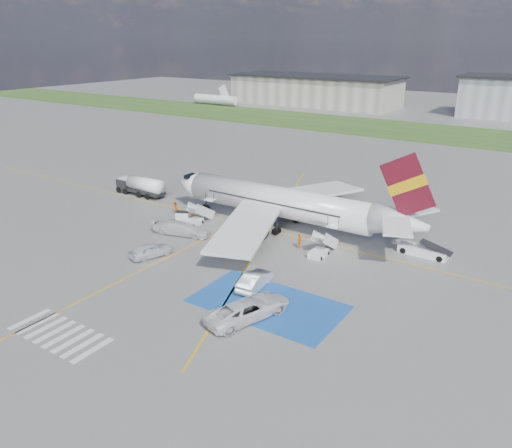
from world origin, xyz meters
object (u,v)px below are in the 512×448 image
object	(u,v)px
belt_loader	(424,251)
airliner	(287,203)
car_silver_b	(255,280)
fuel_tanker	(141,187)
gpu_cart	(183,217)
car_silver_a	(151,250)
van_white_b	(181,226)
van_white_a	(248,306)

from	to	relation	value
belt_loader	airliner	bearing A→B (deg)	-175.04
car_silver_b	fuel_tanker	bearing A→B (deg)	-33.25
gpu_cart	belt_loader	size ratio (longest dim) A/B	0.35
fuel_tanker	car_silver_a	distance (m)	24.35
airliner	van_white_b	world-z (taller)	airliner
airliner	van_white_a	distance (m)	22.77
airliner	car_silver_b	bearing A→B (deg)	-70.33
gpu_cart	van_white_a	xyz separation A→B (m)	(21.29, -15.32, 0.52)
car_silver_a	van_white_a	distance (m)	17.25
car_silver_b	van_white_a	world-z (taller)	van_white_a
airliner	gpu_cart	size ratio (longest dim) A/B	17.97
airliner	car_silver_b	world-z (taller)	airliner
gpu_cart	belt_loader	distance (m)	31.00
airliner	belt_loader	xyz separation A→B (m)	(17.30, 1.27, -2.95)
van_white_b	airliner	bearing A→B (deg)	-60.35
car_silver_b	car_silver_a	bearing A→B (deg)	-5.58
fuel_tanker	gpu_cart	bearing A→B (deg)	-21.88
belt_loader	fuel_tanker	bearing A→B (deg)	-177.31
fuel_tanker	car_silver_a	world-z (taller)	fuel_tanker
van_white_b	van_white_a	bearing A→B (deg)	-136.16
van_white_a	belt_loader	bearing A→B (deg)	-94.12
car_silver_a	airliner	bearing A→B (deg)	-98.93
airliner	belt_loader	size ratio (longest dim) A/B	6.22
fuel_tanker	gpu_cart	size ratio (longest dim) A/B	4.32
van_white_a	car_silver_b	bearing A→B (deg)	-44.47
van_white_a	van_white_b	world-z (taller)	van_white_a
belt_loader	car_silver_a	world-z (taller)	belt_loader
airliner	car_silver_a	bearing A→B (deg)	-116.65
car_silver_b	van_white_b	distance (m)	17.02
gpu_cart	van_white_a	size ratio (longest dim) A/B	0.33
airliner	fuel_tanker	distance (m)	26.50
belt_loader	van_white_a	xyz separation A→B (m)	(-8.91, -22.31, 0.74)
airliner	van_white_a	xyz separation A→B (m)	(8.39, -21.05, -2.21)
car_silver_b	gpu_cart	bearing A→B (deg)	-35.96
gpu_cart	van_white_b	bearing A→B (deg)	-75.20
belt_loader	van_white_b	world-z (taller)	van_white_b
fuel_tanker	car_silver_b	distance (m)	35.82
gpu_cart	car_silver_a	bearing A→B (deg)	-91.19
fuel_tanker	van_white_a	bearing A→B (deg)	-30.56
fuel_tanker	van_white_a	xyz separation A→B (m)	(34.81, -20.85, -0.08)
car_silver_a	van_white_a	size ratio (longest dim) A/B	0.77
van_white_a	gpu_cart	bearing A→B (deg)	-18.10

